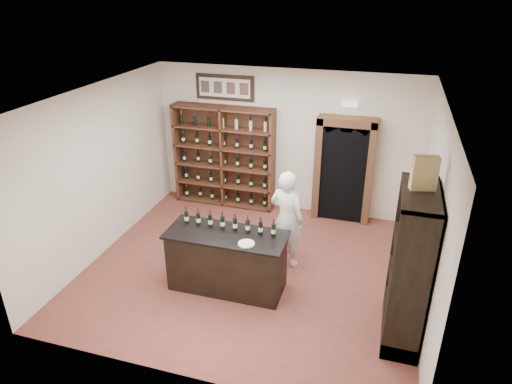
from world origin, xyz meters
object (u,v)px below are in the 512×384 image
wine_shelf (225,156)px  wine_crate (424,173)px  tasting_counter (227,261)px  counter_bottle_0 (186,217)px  side_cabinet (408,289)px  shopkeeper (287,219)px

wine_shelf → wine_crate: wine_crate is taller
tasting_counter → wine_crate: wine_crate is taller
counter_bottle_0 → wine_crate: wine_crate is taller
counter_bottle_0 → wine_shelf: bearing=97.7°
tasting_counter → side_cabinet: side_cabinet is taller
shopkeeper → counter_bottle_0: bearing=46.9°
wine_crate → shopkeeper: bearing=135.7°
wine_shelf → counter_bottle_0: wine_shelf is taller
wine_shelf → counter_bottle_0: 2.82m
counter_bottle_0 → side_cabinet: (3.44, -0.43, -0.35)m
side_cabinet → shopkeeper: size_ratio=1.26×
wine_shelf → tasting_counter: size_ratio=1.17×
tasting_counter → counter_bottle_0: size_ratio=6.27×
wine_shelf → wine_crate: size_ratio=5.05×
wine_shelf → side_cabinet: 5.02m
wine_shelf → tasting_counter: (1.10, -2.93, -0.61)m
wine_shelf → tasting_counter: bearing=-69.4°
shopkeeper → tasting_counter: bearing=69.8°
counter_bottle_0 → shopkeeper: bearing=29.8°
wine_shelf → side_cabinet: same height
tasting_counter → side_cabinet: bearing=-6.3°
shopkeeper → wine_crate: 2.76m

